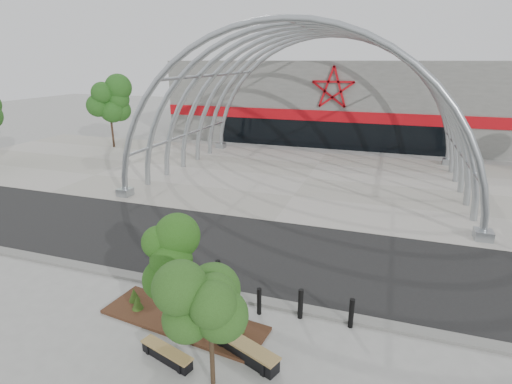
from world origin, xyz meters
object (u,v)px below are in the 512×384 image
bench_0 (167,355)px  bollard_2 (259,301)px  bench_1 (245,351)px  street_tree_1 (209,296)px  street_tree_0 (171,264)px

bench_0 → bollard_2: size_ratio=1.88×
bench_0 → bench_1: bench_1 is taller
street_tree_1 → bollard_2: (0.20, 3.28, -2.18)m
street_tree_1 → bench_1: 2.74m
street_tree_0 → street_tree_1: 2.35m
bench_0 → bollard_2: (1.80, 2.92, 0.30)m
street_tree_1 → bench_0: bearing=167.2°
street_tree_0 → bench_1: (2.36, -0.22, -2.26)m
bench_0 → street_tree_0: bearing=106.1°
street_tree_1 → bench_1: size_ratio=1.63×
bench_1 → bollard_2: bearing=97.3°
street_tree_0 → street_tree_1: size_ratio=0.93×
street_tree_1 → street_tree_0: bearing=143.8°
bench_0 → street_tree_1: bearing=-12.8°
street_tree_0 → street_tree_1: bearing=-36.2°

